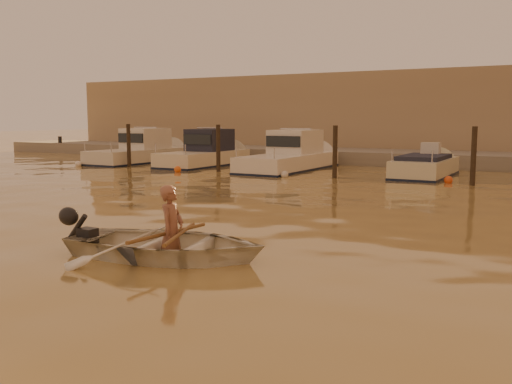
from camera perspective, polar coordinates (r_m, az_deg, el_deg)
The scene contains 20 objects.
ground_plane at distance 10.48m, azimuth -19.94°, elevation -5.60°, with size 160.00×160.00×0.00m, color olive.
dinghy at distance 9.47m, azimuth -8.94°, elevation -5.19°, with size 2.39×3.35×0.69m, color white.
person at distance 9.38m, azimuth -8.42°, elevation -3.88°, with size 0.55×0.36×1.51m, color #935D49.
outboard_motor at distance 10.20m, azimuth -16.57°, elevation -4.20°, with size 0.90×0.40×0.70m, color black, non-canonical shape.
oar_port at distance 9.32m, azimuth -7.58°, elevation -4.15°, with size 0.06×0.06×2.10m, color brown.
oar_starboard at distance 9.41m, azimuth -8.69°, elevation -4.06°, with size 0.06×0.06×2.10m, color brown.
moored_boat_0 at distance 30.00m, azimuth -11.69°, elevation 4.10°, with size 2.10×6.72×1.75m, color silver, non-canonical shape.
moored_boat_1 at distance 27.52m, azimuth -5.27°, elevation 3.93°, with size 2.05×6.16×1.75m, color beige, non-canonical shape.
moored_boat_2 at distance 25.22m, azimuth 3.32°, elevation 3.64°, with size 2.14×7.22×1.75m, color white, non-canonical shape.
moored_boat_3 at distance 23.28m, azimuth 16.54°, elevation 2.04°, with size 1.78×5.25×0.95m, color beige, non-canonical shape.
piling_0 at distance 27.45m, azimuth -12.60°, elevation 4.35°, with size 0.18×0.18×2.20m, color #2D2319.
piling_1 at distance 24.41m, azimuth -3.79°, elevation 4.16°, with size 0.18×0.18×2.20m, color #2D2319.
piling_2 at distance 21.98m, azimuth 7.90°, elevation 3.74°, with size 0.18×0.18×2.20m, color #2D2319.
piling_3 at distance 20.69m, azimuth 20.91°, elevation 3.10°, with size 0.18×0.18×2.20m, color #2D2319.
fender_a at distance 28.47m, azimuth -17.35°, elevation 2.68°, with size 0.30×0.30×0.30m, color white.
fender_b at distance 24.52m, azimuth -7.84°, elevation 2.24°, with size 0.30×0.30×0.30m, color orange.
fender_c at distance 22.08m, azimuth 2.88°, elevation 1.74°, with size 0.30×0.30×0.30m, color silver.
fender_d at distance 21.25m, azimuth 18.68°, elevation 1.14°, with size 0.30×0.30×0.30m, color #EE541C.
quay at distance 29.26m, azimuth 13.76°, elevation 3.02°, with size 52.00×4.00×1.00m, color gray.
waterfront_building at distance 34.52m, azimuth 16.35°, elevation 7.31°, with size 46.00×7.00×4.80m, color #9E8466.
Camera 1 is at (7.79, -6.63, 2.28)m, focal length 40.00 mm.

